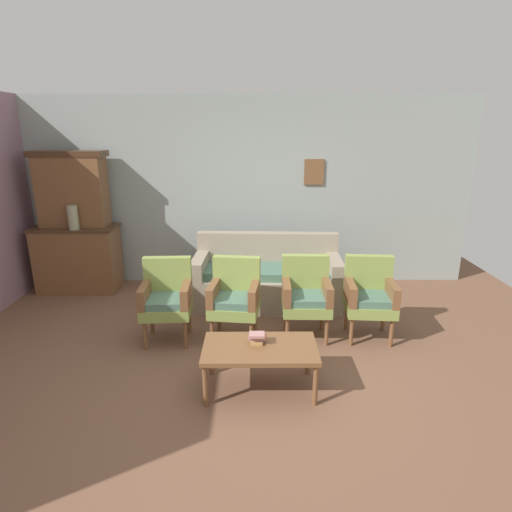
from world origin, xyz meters
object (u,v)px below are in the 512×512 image
side_cabinet (79,258)px  armchair_near_couch_end (306,294)px  coffee_table (260,351)px  floral_couch (267,280)px  book_stack_on_table (257,338)px  armchair_near_cabinet (167,296)px  armchair_by_doorway (370,294)px  armchair_row_middle (235,296)px  vase_on_cabinet (73,217)px

side_cabinet → armchair_near_couch_end: side_cabinet is taller
side_cabinet → coffee_table: size_ratio=1.16×
floral_couch → coffee_table: floral_couch is taller
floral_couch → book_stack_on_table: bearing=-94.3°
armchair_near_cabinet → book_stack_on_table: 1.32m
armchair_by_doorway → book_stack_on_table: size_ratio=5.43×
armchair_near_couch_end → armchair_row_middle: bearing=-176.0°
coffee_table → side_cabinet: bearing=136.0°
armchair_row_middle → armchair_by_doorway: (1.48, 0.03, 0.00)m
armchair_near_cabinet → book_stack_on_table: size_ratio=5.43×
floral_couch → armchair_near_cabinet: 1.51m
floral_couch → coffee_table: 1.96m
side_cabinet → armchair_near_couch_end: (3.08, -1.45, 0.03)m
coffee_table → armchair_near_cabinet: bearing=136.2°
armchair_near_cabinet → floral_couch: bearing=41.8°
armchair_near_couch_end → floral_couch: bearing=113.5°
armchair_by_doorway → side_cabinet: bearing=158.7°
vase_on_cabinet → book_stack_on_table: vase_on_cabinet is taller
armchair_by_doorway → coffee_table: 1.58m
armchair_by_doorway → coffee_table: (-1.22, -1.00, -0.12)m
armchair_near_couch_end → book_stack_on_table: bearing=-119.5°
side_cabinet → armchair_by_doorway: side_cabinet is taller
coffee_table → floral_couch: bearing=86.5°
armchair_row_middle → armchair_by_doorway: size_ratio=1.00×
vase_on_cabinet → armchair_near_couch_end: size_ratio=0.37×
side_cabinet → coffee_table: 3.56m
side_cabinet → floral_couch: 2.73m
side_cabinet → book_stack_on_table: bearing=-43.6°
armchair_near_couch_end → coffee_table: bearing=-117.0°
floral_couch → armchair_row_middle: same height
vase_on_cabinet → coffee_table: 3.47m
armchair_row_middle → side_cabinet: bearing=146.8°
coffee_table → book_stack_on_table: (-0.02, 0.06, 0.10)m
book_stack_on_table → floral_couch: bearing=85.7°
armchair_near_cabinet → armchair_row_middle: 0.74m
armchair_row_middle → coffee_table: size_ratio=0.90×
vase_on_cabinet → armchair_by_doorway: vase_on_cabinet is taller
side_cabinet → floral_couch: size_ratio=0.60×
coffee_table → book_stack_on_table: size_ratio=6.04×
armchair_row_middle → book_stack_on_table: size_ratio=5.43×
book_stack_on_table → coffee_table: bearing=-67.5°
vase_on_cabinet → armchair_near_couch_end: 3.33m
armchair_near_cabinet → armchair_near_couch_end: same height
floral_couch → coffee_table: bearing=-93.5°
armchair_row_middle → armchair_near_couch_end: (0.78, 0.05, 0.00)m
armchair_near_couch_end → side_cabinet: bearing=154.8°
floral_couch → coffee_table: size_ratio=1.93×
armchair_near_cabinet → vase_on_cabinet: bearing=137.9°
armchair_row_middle → armchair_near_couch_end: size_ratio=1.00×
side_cabinet → book_stack_on_table: (2.54, -2.41, 0.01)m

